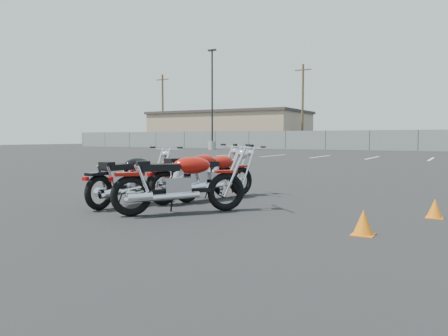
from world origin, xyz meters
The scene contains 13 objects.
ground centered at (0.00, 0.00, 0.00)m, with size 120.00×120.00×0.00m, color black.
motorcycle_front_red centered at (-0.60, 1.02, 0.46)m, with size 1.06×2.06×1.02m.
motorcycle_second_black centered at (-1.35, 0.11, 0.44)m, with size 0.77×2.00×0.98m.
motorcycle_third_red centered at (-0.43, 1.42, 0.45)m, with size 1.00×1.98×0.98m.
motorcycle_rear_red centered at (-0.11, -0.20, 0.47)m, with size 1.73×1.84×1.04m.
training_cone_near centered at (3.26, 1.27, 0.14)m, with size 0.23×0.23×0.28m.
training_cone_extra centered at (2.60, -0.35, 0.15)m, with size 0.25×0.25×0.30m.
light_pole_west centered at (-17.15, 29.52, 2.34)m, with size 0.80×0.70×9.24m.
chainlink_fence centered at (0.00, 35.00, 0.90)m, with size 80.06×0.06×1.80m.
tan_building_west centered at (-22.00, 42.00, 2.16)m, with size 18.40×10.40×4.30m.
utility_pole_a centered at (-30.00, 39.00, 4.69)m, with size 1.80×0.24×9.00m.
utility_pole_b centered at (-12.00, 40.00, 4.69)m, with size 1.80×0.24×9.00m.
parking_line_stripes centered at (-2.50, 20.00, 0.00)m, with size 15.12×4.00×0.01m.
Camera 1 is at (3.63, -5.56, 1.14)m, focal length 35.00 mm.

